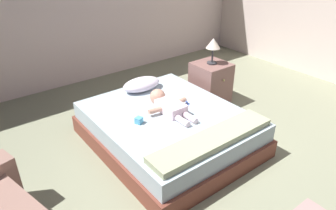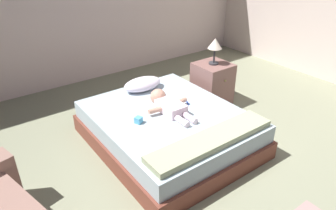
# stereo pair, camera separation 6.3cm
# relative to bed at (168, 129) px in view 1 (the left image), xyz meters

# --- Properties ---
(ground_plane) EXTENTS (8.00, 8.00, 0.00)m
(ground_plane) POSITION_rel_bed_xyz_m (0.17, -0.72, -0.19)
(ground_plane) COLOR gray
(bed) EXTENTS (1.50, 1.79, 0.39)m
(bed) POSITION_rel_bed_xyz_m (0.00, 0.00, 0.00)
(bed) COLOR brown
(bed) RESTS_ON ground_plane
(pillow) EXTENTS (0.50, 0.29, 0.15)m
(pillow) POSITION_rel_bed_xyz_m (0.10, 0.67, 0.27)
(pillow) COLOR white
(pillow) RESTS_ON bed
(baby) EXTENTS (0.50, 0.68, 0.18)m
(baby) POSITION_rel_bed_xyz_m (0.04, 0.06, 0.26)
(baby) COLOR white
(baby) RESTS_ON bed
(toothbrush) EXTENTS (0.07, 0.17, 0.02)m
(toothbrush) POSITION_rel_bed_xyz_m (0.33, 0.09, 0.20)
(toothbrush) COLOR blue
(toothbrush) RESTS_ON bed
(nightstand) EXTENTS (0.44, 0.47, 0.58)m
(nightstand) POSITION_rel_bed_xyz_m (1.07, 0.44, 0.10)
(nightstand) COLOR #825A53
(nightstand) RESTS_ON ground_plane
(lamp) EXTENTS (0.19, 0.19, 0.35)m
(lamp) POSITION_rel_bed_xyz_m (1.07, 0.44, 0.65)
(lamp) COLOR #333338
(lamp) RESTS_ON nightstand
(blanket) EXTENTS (1.35, 0.28, 0.06)m
(blanket) POSITION_rel_bed_xyz_m (-0.00, -0.68, 0.23)
(blanket) COLOR #A9B38A
(blanket) RESTS_ON bed
(toy_block) EXTENTS (0.09, 0.09, 0.07)m
(toy_block) POSITION_rel_bed_xyz_m (-0.36, 0.02, 0.23)
(toy_block) COLOR #51A8D4
(toy_block) RESTS_ON bed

